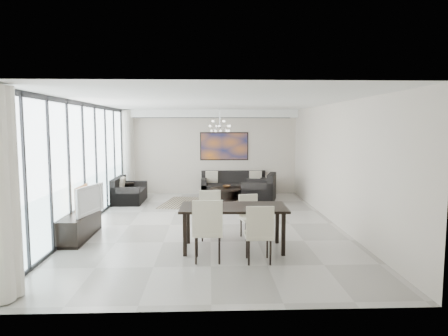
{
  "coord_description": "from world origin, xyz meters",
  "views": [
    {
      "loc": [
        -0.02,
        -9.37,
        2.35
      ],
      "look_at": [
        0.37,
        1.05,
        1.25
      ],
      "focal_mm": 32.0,
      "sensor_mm": 36.0,
      "label": 1
    }
  ],
  "objects_px": {
    "dining_table": "(233,211)",
    "tv_console": "(79,226)",
    "coffee_table": "(227,193)",
    "sofa_main": "(234,187)",
    "television": "(85,200)"
  },
  "relations": [
    {
      "from": "coffee_table",
      "to": "television",
      "type": "xyz_separation_m",
      "value": [
        -3.15,
        -4.33,
        0.61
      ]
    },
    {
      "from": "coffee_table",
      "to": "sofa_main",
      "type": "distance_m",
      "value": 0.88
    },
    {
      "from": "television",
      "to": "sofa_main",
      "type": "bearing_deg",
      "value": -20.15
    },
    {
      "from": "television",
      "to": "dining_table",
      "type": "distance_m",
      "value": 3.15
    },
    {
      "from": "sofa_main",
      "to": "television",
      "type": "relative_size",
      "value": 2.15
    },
    {
      "from": "sofa_main",
      "to": "tv_console",
      "type": "xyz_separation_m",
      "value": [
        -3.57,
        -5.12,
        -0.01
      ]
    },
    {
      "from": "tv_console",
      "to": "dining_table",
      "type": "relative_size",
      "value": 0.83
    },
    {
      "from": "coffee_table",
      "to": "dining_table",
      "type": "relative_size",
      "value": 0.53
    },
    {
      "from": "sofa_main",
      "to": "television",
      "type": "bearing_deg",
      "value": -123.48
    },
    {
      "from": "television",
      "to": "coffee_table",
      "type": "bearing_deg",
      "value": -22.7
    },
    {
      "from": "sofa_main",
      "to": "tv_console",
      "type": "height_order",
      "value": "sofa_main"
    },
    {
      "from": "sofa_main",
      "to": "tv_console",
      "type": "distance_m",
      "value": 6.25
    },
    {
      "from": "sofa_main",
      "to": "television",
      "type": "distance_m",
      "value": 6.21
    },
    {
      "from": "tv_console",
      "to": "television",
      "type": "relative_size",
      "value": 1.63
    },
    {
      "from": "dining_table",
      "to": "tv_console",
      "type": "bearing_deg",
      "value": 164.42
    }
  ]
}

